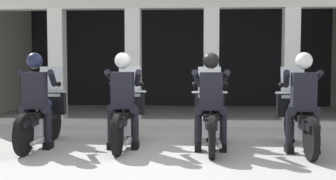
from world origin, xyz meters
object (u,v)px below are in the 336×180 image
Objects in this scene: police_officer_center_right at (211,93)px; police_officer_center_left at (123,92)px; motorcycle_far_left at (42,116)px; police_officer_far_right at (303,94)px; motorcycle_center_right at (210,118)px; police_officer_far_left at (36,92)px; motorcycle_center_left at (126,116)px; motorcycle_far_right at (298,119)px.

police_officer_center_left is at bearing 175.63° from police_officer_center_right.
police_officer_center_left is at bearing -7.17° from motorcycle_far_left.
police_officer_center_left is 1.00× the size of police_officer_far_right.
police_officer_center_left is 0.78× the size of motorcycle_center_right.
police_officer_far_left is 1.00× the size of police_officer_center_right.
motorcycle_center_left is 1.29× the size of police_officer_center_left.
police_officer_center_right is at bearing 178.95° from motorcycle_far_right.
motorcycle_center_left is 1.00× the size of motorcycle_far_right.
motorcycle_far_right is at bearing -2.96° from motorcycle_center_right.
motorcycle_far_left is at bearing 173.75° from police_officer_center_right.
motorcycle_far_left is at bearing 169.26° from motorcycle_far_right.
police_officer_center_left is 2.87m from police_officer_far_right.
motorcycle_center_left is at bearing 175.63° from motorcycle_center_right.
police_officer_center_right is at bearing -90.72° from motorcycle_center_right.
motorcycle_center_left is (1.43, 0.37, -0.44)m from police_officer_far_left.
police_officer_center_right and police_officer_far_right have the same top height.
motorcycle_far_right is (4.30, -0.07, 0.00)m from motorcycle_far_left.
police_officer_far_right reaches higher than motorcycle_far_right.
motorcycle_far_left is 4.30m from motorcycle_far_right.
police_officer_center_left is 2.90m from motorcycle_far_right.
motorcycle_center_right is 1.29× the size of police_officer_center_right.
motorcycle_center_left is at bearing 164.62° from police_officer_center_right.
motorcycle_far_left is at bearing 179.40° from motorcycle_center_right.
police_officer_far_right is at bearing -9.78° from motorcycle_center_left.
police_officer_far_left is at bearing -89.76° from motorcycle_far_left.
motorcycle_center_right is 1.54m from police_officer_far_right.
police_officer_far_left is at bearing 173.04° from motorcycle_far_right.
police_officer_far_left and police_officer_center_right have the same top height.
police_officer_far_left is 1.00× the size of police_officer_center_left.
police_officer_far_right is at bearing -0.43° from police_officer_far_left.
police_officer_center_right is 1.43m from police_officer_far_right.
police_officer_far_left is 4.33m from motorcycle_far_right.
police_officer_far_left is 2.91m from motorcycle_center_right.
police_officer_far_left is at bearing 169.26° from police_officer_far_right.
police_officer_far_right is (1.43, -0.06, 0.00)m from police_officer_center_right.
motorcycle_center_left is 0.52m from police_officer_center_left.
motorcycle_far_left is 2.87m from motorcycle_center_right.
police_officer_far_left is 1.00× the size of police_officer_far_right.
motorcycle_far_left and motorcycle_center_left have the same top height.
motorcycle_center_left is at bearing 4.12° from motorcycle_far_left.
motorcycle_center_right is 1.43m from motorcycle_far_right.
motorcycle_center_left is 1.44m from motorcycle_center_right.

